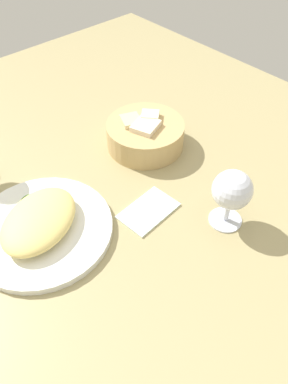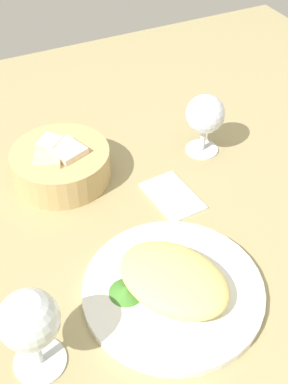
% 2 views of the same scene
% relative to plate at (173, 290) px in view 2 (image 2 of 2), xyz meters
% --- Properties ---
extents(ground_plane, '(1.40, 1.40, 0.02)m').
position_rel_plate_xyz_m(ground_plane, '(0.09, -0.03, -0.02)').
color(ground_plane, tan).
extents(plate, '(0.26, 0.26, 0.01)m').
position_rel_plate_xyz_m(plate, '(0.00, 0.00, 0.00)').
color(plate, white).
rests_on(plate, ground_plane).
extents(omelette, '(0.20, 0.18, 0.04)m').
position_rel_plate_xyz_m(omelette, '(0.00, 0.00, 0.03)').
color(omelette, '#EBD174').
rests_on(omelette, plate).
extents(lettuce_garnish, '(0.05, 0.05, 0.01)m').
position_rel_plate_xyz_m(lettuce_garnish, '(0.02, 0.06, 0.01)').
color(lettuce_garnish, '#407C2C').
rests_on(lettuce_garnish, plate).
extents(bread_basket, '(0.17, 0.17, 0.07)m').
position_rel_plate_xyz_m(bread_basket, '(0.31, 0.06, 0.02)').
color(bread_basket, tan).
rests_on(bread_basket, ground_plane).
extents(wine_glass_near, '(0.07, 0.07, 0.12)m').
position_rel_plate_xyz_m(wine_glass_near, '(0.27, -0.21, 0.07)').
color(wine_glass_near, silver).
rests_on(wine_glass_near, ground_plane).
extents(wine_glass_far, '(0.07, 0.07, 0.13)m').
position_rel_plate_xyz_m(wine_glass_far, '(-0.02, 0.20, 0.08)').
color(wine_glass_far, silver).
rests_on(wine_glass_far, ground_plane).
extents(folded_napkin, '(0.12, 0.08, 0.01)m').
position_rel_plate_xyz_m(folded_napkin, '(0.18, -0.09, -0.00)').
color(folded_napkin, white).
rests_on(folded_napkin, ground_plane).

